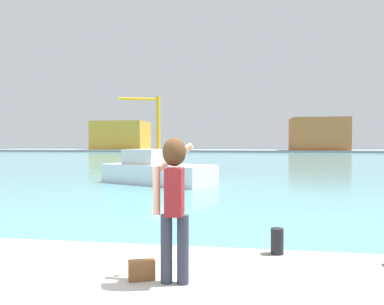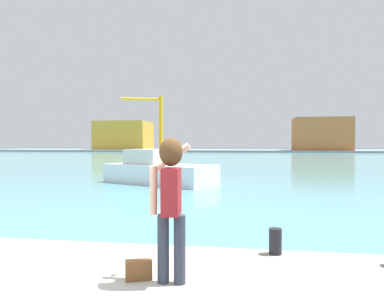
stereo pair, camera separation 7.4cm
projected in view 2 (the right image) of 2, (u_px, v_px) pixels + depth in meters
The scene contains 10 objects.
ground_plane at pixel (239, 158), 53.49m from camera, with size 220.00×220.00×0.00m, color #334751.
harbor_water at pixel (239, 158), 55.47m from camera, with size 140.00×100.00×0.02m, color #599EA8.
far_shore_dock at pixel (244, 151), 94.96m from camera, with size 140.00×20.00×0.47m, color gray.
person_photographer at pixel (170, 194), 4.38m from camera, with size 0.53×0.55×1.74m.
handbag at pixel (139, 270), 4.51m from camera, with size 0.32×0.14×0.24m, color brown.
harbor_bollard at pixel (275, 241), 5.55m from camera, with size 0.19×0.19×0.39m, color black.
boat_moored at pixel (158, 171), 20.16m from camera, with size 6.61×4.86×1.86m.
warehouse_left at pixel (124, 135), 100.91m from camera, with size 13.73×11.45×7.57m, color gold.
warehouse_right at pixel (321, 134), 88.15m from camera, with size 12.83×9.59×7.72m, color #B26633.
port_crane at pixel (156, 117), 94.42m from camera, with size 10.12×3.93×13.72m.
Camera 2 is at (1.62, -3.86, 2.23)m, focal length 34.51 mm.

